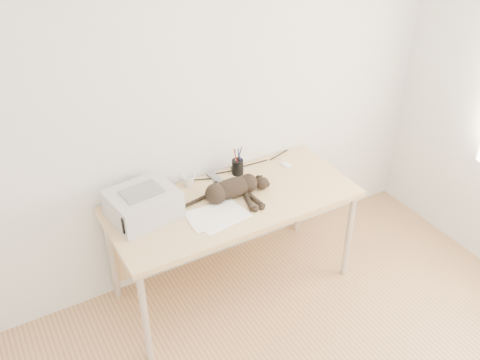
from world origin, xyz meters
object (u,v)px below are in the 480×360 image
desk (227,209)px  mouse (286,163)px  cat (231,190)px  mug (189,181)px  printer (143,204)px  pen_cup (238,167)px

desk → mouse: size_ratio=16.37×
cat → desk: bearing=94.6°
cat → mug: cat is taller
printer → mug: bearing=23.5°
cat → printer: bearing=174.5°
desk → mug: mug is taller
desk → pen_cup: size_ratio=7.95×
printer → cat: printer is taller
pen_cup → mouse: 0.36m
pen_cup → mouse: size_ratio=2.06×
mug → mouse: 0.71m
cat → mug: size_ratio=6.72×
desk → printer: size_ratio=3.72×
desk → mouse: mouse is taller
pen_cup → mouse: bearing=-11.9°
printer → mug: size_ratio=4.83×
desk → cat: bearing=-89.0°
printer → mug: printer is taller
desk → printer: bearing=177.2°
pen_cup → mouse: pen_cup is taller
pen_cup → mouse: (0.35, -0.07, -0.04)m
cat → mouse: size_ratio=6.12×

